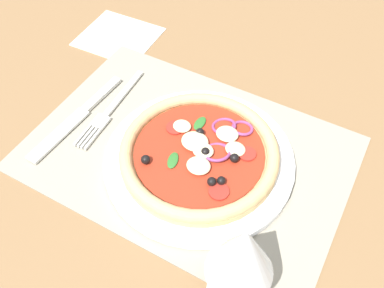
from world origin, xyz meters
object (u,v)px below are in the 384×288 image
napkin (119,36)px  fork (109,111)px  pizza (200,152)px  wine_glass (242,254)px  knife (77,118)px  plate (199,160)px

napkin → fork: bearing=121.0°
pizza → fork: (16.99, -1.63, -2.05)cm
pizza → napkin: (27.08, -18.42, -2.49)cm
wine_glass → knife: bearing=-20.7°
fork → knife: knife is taller
knife → wine_glass: bearing=72.2°
pizza → plate: bearing=54.7°
knife → napkin: 21.32cm
napkin → pizza: bearing=145.8°
plate → knife: (20.46, 1.78, -0.33)cm
knife → napkin: size_ratio=1.48×
pizza → wine_glass: wine_glass is taller
plate → pizza: (-0.05, -0.07, 1.68)cm
knife → fork: bearing=137.6°
plate → knife: plate is taller
wine_glass → napkin: bearing=-39.7°
knife → pizza: bearing=98.0°
plate → napkin: 32.76cm
plate → pizza: bearing=-125.3°
pizza → knife: bearing=5.2°
knife → wine_glass: (-32.71, 12.36, 9.65)cm
plate → knife: 20.54cm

